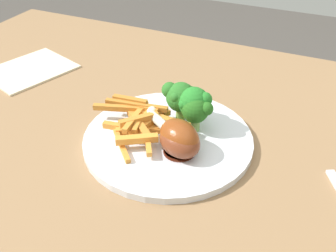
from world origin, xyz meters
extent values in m
cube|color=#8E6B47|center=(0.00, 0.00, 0.73)|extent=(1.20, 0.81, 0.03)
cylinder|color=brown|center=(0.54, -0.34, 0.36)|extent=(0.06, 0.06, 0.72)
cylinder|color=silver|center=(-0.05, 0.02, 0.75)|extent=(0.27, 0.27, 0.01)
cylinder|color=#84B156|center=(-0.08, -0.01, 0.77)|extent=(0.02, 0.02, 0.02)
sphere|color=#25631C|center=(-0.08, -0.01, 0.80)|extent=(0.04, 0.04, 0.04)
sphere|color=#25631C|center=(-0.10, -0.01, 0.80)|extent=(0.02, 0.02, 0.02)
sphere|color=#25631C|center=(-0.10, -0.02, 0.80)|extent=(0.02, 0.02, 0.02)
sphere|color=#25631C|center=(-0.07, -0.02, 0.81)|extent=(0.02, 0.02, 0.02)
cylinder|color=#8AA754|center=(-0.07, -0.02, 0.77)|extent=(0.02, 0.02, 0.03)
sphere|color=#257A27|center=(-0.07, -0.02, 0.80)|extent=(0.05, 0.05, 0.05)
sphere|color=#257A27|center=(-0.06, -0.01, 0.80)|extent=(0.02, 0.02, 0.02)
sphere|color=#257A27|center=(-0.08, -0.03, 0.80)|extent=(0.02, 0.02, 0.02)
sphere|color=#257A27|center=(-0.09, -0.02, 0.81)|extent=(0.02, 0.02, 0.02)
cylinder|color=#93BE4E|center=(-0.05, -0.03, 0.77)|extent=(0.02, 0.02, 0.03)
sphere|color=#296C24|center=(-0.05, -0.03, 0.80)|extent=(0.05, 0.05, 0.05)
sphere|color=#296C24|center=(-0.04, -0.04, 0.80)|extent=(0.03, 0.03, 0.03)
sphere|color=#296C24|center=(-0.05, -0.01, 0.81)|extent=(0.02, 0.02, 0.02)
sphere|color=#296C24|center=(-0.03, -0.03, 0.81)|extent=(0.03, 0.03, 0.03)
sphere|color=#296C24|center=(-0.06, -0.04, 0.80)|extent=(0.03, 0.03, 0.03)
cube|color=orange|center=(0.00, 0.03, 0.76)|extent=(0.08, 0.03, 0.01)
cube|color=orange|center=(0.01, 0.08, 0.76)|extent=(0.06, 0.06, 0.01)
cube|color=orange|center=(0.00, 0.03, 0.78)|extent=(0.05, 0.06, 0.01)
cube|color=#C87B2C|center=(0.00, 0.03, 0.77)|extent=(0.07, 0.06, 0.01)
cube|color=orange|center=(-0.04, 0.01, 0.78)|extent=(0.09, 0.02, 0.01)
cube|color=#BE752A|center=(0.02, 0.00, 0.79)|extent=(0.11, 0.03, 0.01)
cube|color=orange|center=(-0.03, 0.06, 0.77)|extent=(0.04, 0.06, 0.01)
cube|color=orange|center=(0.01, 0.02, 0.78)|extent=(0.02, 0.09, 0.01)
cube|color=#BF752A|center=(0.04, -0.01, 0.79)|extent=(0.06, 0.02, 0.01)
cube|color=#C5792B|center=(0.04, 0.01, 0.78)|extent=(0.09, 0.04, 0.01)
cube|color=orange|center=(0.03, 0.04, 0.76)|extent=(0.07, 0.02, 0.01)
cube|color=orange|center=(0.00, 0.03, 0.78)|extent=(0.02, 0.06, 0.01)
cube|color=orange|center=(-0.01, 0.02, 0.77)|extent=(0.04, 0.09, 0.01)
cube|color=orange|center=(0.02, 0.00, 0.78)|extent=(0.07, 0.01, 0.01)
cube|color=orange|center=(-0.01, 0.03, 0.76)|extent=(0.08, 0.05, 0.01)
cube|color=orange|center=(-0.02, 0.07, 0.77)|extent=(0.06, 0.04, 0.01)
cube|color=orange|center=(-0.02, 0.00, 0.76)|extent=(0.09, 0.06, 0.01)
cylinder|color=#5B230D|center=(-0.08, 0.05, 0.76)|extent=(0.05, 0.05, 0.00)
ellipsoid|color=brown|center=(-0.08, 0.05, 0.78)|extent=(0.09, 0.08, 0.05)
cylinder|color=beige|center=(-0.03, 0.02, 0.78)|extent=(0.04, 0.03, 0.01)
sphere|color=silver|center=(-0.01, 0.00, 0.78)|extent=(0.02, 0.02, 0.02)
cylinder|color=#4E1E11|center=(-0.08, 0.05, 0.76)|extent=(0.05, 0.05, 0.00)
ellipsoid|color=brown|center=(-0.08, 0.05, 0.78)|extent=(0.09, 0.09, 0.04)
cylinder|color=beige|center=(-0.03, 0.02, 0.78)|extent=(0.04, 0.03, 0.01)
sphere|color=silver|center=(-0.01, 0.01, 0.78)|extent=(0.02, 0.02, 0.02)
cube|color=beige|center=(0.33, -0.08, 0.75)|extent=(0.19, 0.21, 0.00)
camera|label=1|loc=(-0.25, 0.47, 1.13)|focal=40.21mm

